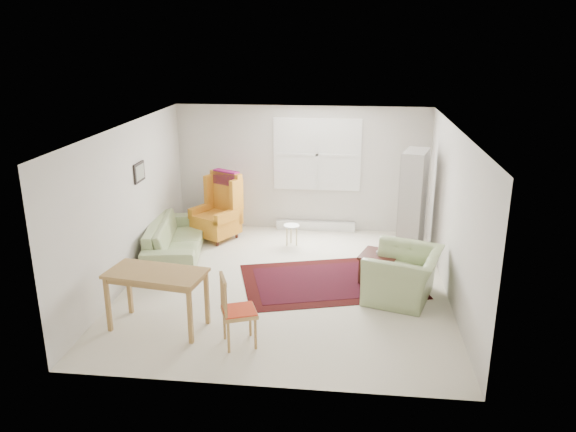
# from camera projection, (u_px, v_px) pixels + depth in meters

# --- Properties ---
(room) EXTENTS (5.04, 5.54, 2.51)m
(room) POSITION_uv_depth(u_px,v_px,m) (289.00, 205.00, 8.77)
(room) COLOR beige
(room) RESTS_ON ground
(rug) EXTENTS (3.14, 2.47, 0.03)m
(rug) POSITION_uv_depth(u_px,v_px,m) (330.00, 280.00, 9.06)
(rug) COLOR black
(rug) RESTS_ON ground
(sofa) EXTENTS (1.22, 2.35, 0.90)m
(sofa) POSITION_uv_depth(u_px,v_px,m) (175.00, 232.00, 9.99)
(sofa) COLOR #93A56E
(sofa) RESTS_ON ground
(armchair) EXTENTS (1.31, 1.40, 0.90)m
(armchair) POSITION_uv_depth(u_px,v_px,m) (403.00, 270.00, 8.37)
(armchair) COLOR #93A56E
(armchair) RESTS_ON ground
(wingback_chair) EXTENTS (1.05, 1.06, 1.31)m
(wingback_chair) POSITION_uv_depth(u_px,v_px,m) (215.00, 207.00, 10.75)
(wingback_chair) COLOR orange
(wingback_chair) RESTS_ON ground
(coffee_table) EXTENTS (0.73, 0.73, 0.47)m
(coffee_table) POSITION_uv_depth(u_px,v_px,m) (379.00, 267.00, 9.01)
(coffee_table) COLOR #411A14
(coffee_table) RESTS_ON ground
(stool) EXTENTS (0.38, 0.38, 0.40)m
(stool) POSITION_uv_depth(u_px,v_px,m) (291.00, 235.00, 10.58)
(stool) COLOR white
(stool) RESTS_ON ground
(cabinet) EXTENTS (0.58, 0.83, 1.88)m
(cabinet) POSITION_uv_depth(u_px,v_px,m) (413.00, 202.00, 10.04)
(cabinet) COLOR beige
(cabinet) RESTS_ON ground
(desk) EXTENTS (1.37, 0.84, 0.82)m
(desk) POSITION_uv_depth(u_px,v_px,m) (158.00, 300.00, 7.52)
(desk) COLOR #AB8045
(desk) RESTS_ON ground
(desk_chair) EXTENTS (0.54, 0.54, 0.96)m
(desk_chair) POSITION_uv_depth(u_px,v_px,m) (239.00, 310.00, 7.09)
(desk_chair) COLOR #AB8045
(desk_chair) RESTS_ON ground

